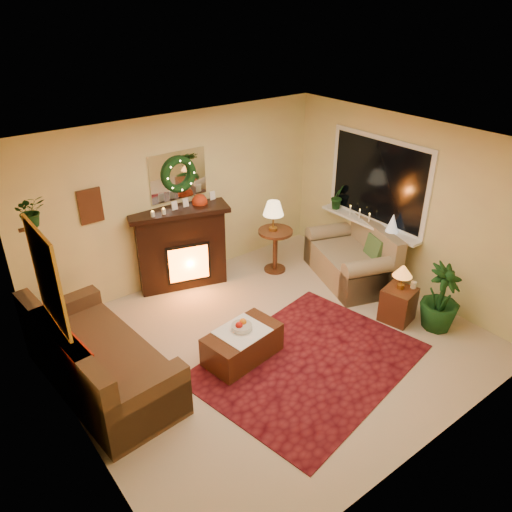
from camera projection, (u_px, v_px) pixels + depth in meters
floor at (272, 343)px, 6.55m from camera, size 5.00×5.00×0.00m
ceiling at (276, 149)px, 5.33m from camera, size 5.00×5.00×0.00m
wall_back at (179, 200)px, 7.52m from camera, size 5.00×5.00×0.00m
wall_front at (436, 351)px, 4.37m from camera, size 5.00×5.00×0.00m
wall_left at (64, 333)px, 4.60m from camera, size 4.50×4.50×0.00m
wall_right at (406, 207)px, 7.29m from camera, size 4.50×4.50×0.00m
area_rug at (309, 362)px, 6.20m from camera, size 2.98×2.45×0.01m
sofa at (100, 354)px, 5.69m from camera, size 1.15×2.28×0.95m
red_throw at (89, 348)px, 5.74m from camera, size 0.73×1.19×0.02m
fireplace at (181, 252)px, 7.64m from camera, size 1.38×0.78×1.20m
poinsettia at (200, 202)px, 7.47m from camera, size 0.23×0.23×0.23m
mantel_candle_a at (153, 217)px, 7.05m from camera, size 0.06×0.06×0.17m
mantel_candle_b at (164, 215)px, 7.13m from camera, size 0.06×0.06×0.18m
mantel_mirror at (178, 175)px, 7.32m from camera, size 0.92×0.02×0.72m
wreath at (179, 175)px, 7.28m from camera, size 0.55×0.11×0.55m
wall_art at (90, 206)px, 6.66m from camera, size 0.32×0.03×0.48m
gold_mirror at (47, 277)px, 4.61m from camera, size 0.03×0.84×1.00m
hanging_plant at (34, 225)px, 5.11m from camera, size 0.33×0.28×0.36m
loveseat at (351, 254)px, 7.86m from camera, size 1.37×1.77×0.90m
window_frame at (378, 181)px, 7.55m from camera, size 0.03×1.86×1.36m
window_glass at (377, 181)px, 7.54m from camera, size 0.02×1.70×1.22m
window_sill at (369, 224)px, 7.81m from camera, size 0.22×1.86×0.04m
mini_tree at (393, 223)px, 7.42m from camera, size 0.19×0.19×0.29m
sill_plant at (338, 197)px, 8.22m from camera, size 0.29×0.23×0.53m
side_table_round at (275, 252)px, 8.13m from camera, size 0.72×0.72×0.72m
lamp_cream at (273, 221)px, 7.87m from camera, size 0.33×0.33×0.50m
end_table_square at (398, 303)px, 6.90m from camera, size 0.48×0.48×0.49m
lamp_tiffany at (403, 272)px, 6.71m from camera, size 0.27×0.27×0.39m
coffee_table at (242, 344)px, 6.20m from camera, size 1.03×0.67×0.40m
fruit_bowl at (242, 327)px, 6.12m from camera, size 0.25×0.25×0.06m
floor_palm at (441, 299)px, 6.66m from camera, size 1.68×1.68×2.80m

